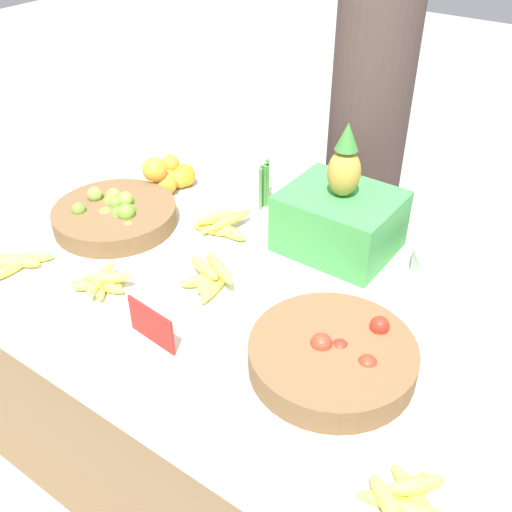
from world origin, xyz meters
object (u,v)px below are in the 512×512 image
at_px(metal_bowl, 484,269).
at_px(produce_crate, 340,217).
at_px(price_sign, 151,325).
at_px(vendor_person, 367,134).
at_px(lime_bowl, 115,215).
at_px(tomato_basket, 333,356).

xyz_separation_m(metal_bowl, produce_crate, (-0.40, -0.08, 0.06)).
bearing_deg(price_sign, metal_bowl, 55.65).
bearing_deg(price_sign, vendor_person, 100.15).
xyz_separation_m(price_sign, produce_crate, (0.16, 0.61, 0.05)).
relative_size(lime_bowl, produce_crate, 0.97).
relative_size(produce_crate, vendor_person, 0.25).
relative_size(metal_bowl, produce_crate, 0.97).
xyz_separation_m(lime_bowl, tomato_basket, (0.85, -0.14, 0.00)).
height_order(tomato_basket, metal_bowl, tomato_basket).
xyz_separation_m(metal_bowl, vendor_person, (-0.68, 0.66, -0.03)).
height_order(price_sign, vendor_person, vendor_person).
distance_m(lime_bowl, vendor_person, 1.09).
relative_size(metal_bowl, price_sign, 2.51).
xyz_separation_m(lime_bowl, price_sign, (0.46, -0.32, 0.02)).
distance_m(metal_bowl, vendor_person, 0.95).
height_order(tomato_basket, vendor_person, vendor_person).
relative_size(tomato_basket, price_sign, 2.53).
bearing_deg(metal_bowl, price_sign, -129.35).
height_order(tomato_basket, produce_crate, produce_crate).
bearing_deg(vendor_person, metal_bowl, -44.26).
bearing_deg(vendor_person, produce_crate, -69.12).
xyz_separation_m(tomato_basket, produce_crate, (-0.23, 0.43, 0.07)).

